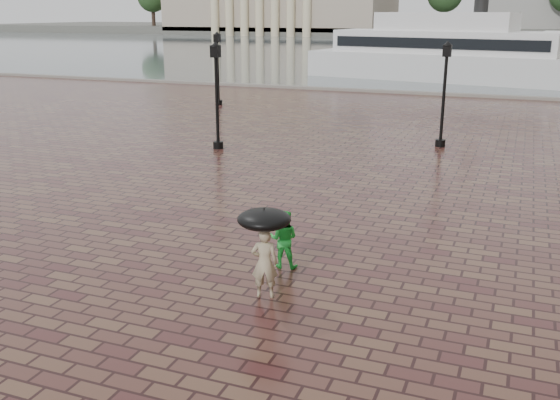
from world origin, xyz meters
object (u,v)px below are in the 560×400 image
object	(u,v)px
adult_pedestrian	(264,263)
ferry_near	(444,53)
child_pedestrian	(284,239)
street_lamps	(363,82)

from	to	relation	value
adult_pedestrian	ferry_near	xyz separation A→B (m)	(-2.19, 45.38, 1.58)
adult_pedestrian	child_pedestrian	bearing A→B (deg)	-101.09
child_pedestrian	ferry_near	distance (m)	43.81
ferry_near	adult_pedestrian	bearing A→B (deg)	-76.31
child_pedestrian	ferry_near	size ratio (longest dim) A/B	0.06
street_lamps	ferry_near	size ratio (longest dim) A/B	0.88
adult_pedestrian	ferry_near	size ratio (longest dim) A/B	0.06
adult_pedestrian	child_pedestrian	xyz separation A→B (m)	(-0.20, 1.65, -0.07)
street_lamps	ferry_near	bearing A→B (deg)	87.89
ferry_near	child_pedestrian	bearing A→B (deg)	-76.47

